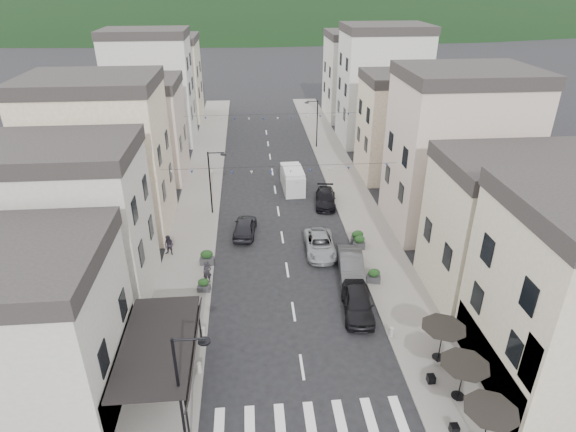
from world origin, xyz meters
name	(u,v)px	position (x,y,z in m)	size (l,w,h in m)	color
sidewalk_left	(202,188)	(-7.50, 32.00, 0.06)	(4.00, 76.00, 0.12)	slate
sidewalk_right	(345,183)	(7.50, 32.00, 0.06)	(4.00, 76.00, 0.12)	slate
hill_backdrop	(248,10)	(0.00, 300.00, 0.00)	(640.00, 360.00, 70.00)	black
boutique_awning	(163,344)	(-7.25, 5.00, 3.11)	(3.77, 7.50, 3.28)	black
buildings_row_left	(136,117)	(-14.50, 37.75, 6.12)	(10.20, 54.16, 14.00)	#AEAA9F
buildings_row_right	(403,112)	(14.50, 36.59, 6.32)	(10.20, 54.16, 14.50)	#B3A98E
cafe_terrace	(464,369)	(7.70, 2.80, 2.36)	(2.50, 8.10, 2.53)	black
streetlamp_left_near	(184,378)	(-5.82, 2.00, 3.70)	(1.70, 0.56, 6.00)	black
streetlamp_left_far	(213,176)	(-5.82, 26.00, 3.70)	(1.70, 0.56, 6.00)	black
streetlamp_right_far	(315,119)	(5.82, 44.00, 3.70)	(1.70, 0.56, 6.00)	black
bollards	(303,368)	(0.00, 5.50, 0.42)	(11.66, 10.26, 0.60)	gray
bunting_near	(281,170)	(0.00, 22.00, 5.65)	(19.00, 0.28, 0.62)	black
bunting_far	(271,117)	(0.00, 38.00, 5.65)	(19.00, 0.28, 0.62)	black
parked_car_a	(358,303)	(4.14, 10.53, 0.79)	(1.87, 4.66, 1.59)	black
parked_car_b	(351,265)	(4.60, 15.01, 0.81)	(1.70, 4.89, 1.61)	#363639
parked_car_c	(320,245)	(2.80, 18.32, 0.70)	(2.32, 5.03, 1.40)	gray
parked_car_d	(326,198)	(4.60, 27.02, 0.67)	(1.87, 4.59, 1.33)	black
parked_car_e	(245,227)	(-3.11, 21.75, 0.75)	(1.77, 4.40, 1.50)	black
delivery_van	(293,179)	(1.80, 30.95, 1.17)	(2.17, 5.03, 2.38)	#B9B9BB
pedestrian_a	(207,272)	(-5.80, 14.72, 0.94)	(0.60, 0.39, 1.65)	black
pedestrian_b	(169,245)	(-9.01, 18.80, 0.95)	(0.81, 0.63, 1.66)	#251F29
planter_la	(204,285)	(-6.00, 13.67, 0.60)	(0.94, 0.60, 0.99)	#2F2F32
planter_lb	(207,257)	(-6.00, 17.17, 0.70)	(1.10, 0.66, 1.19)	#333336
planter_ra	(374,276)	(6.00, 13.73, 0.65)	(1.07, 0.74, 1.09)	#2D2D30
planter_rb	(359,242)	(6.00, 18.53, 0.66)	(1.10, 0.80, 1.11)	#2D2D30
planter_rc	(357,237)	(6.00, 19.21, 0.71)	(1.20, 0.88, 1.21)	#2C2C2E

